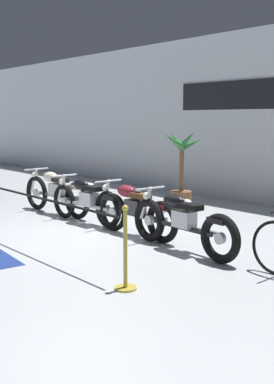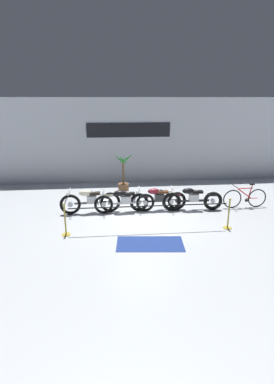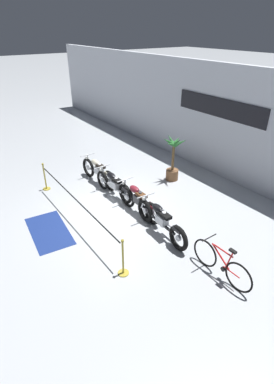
{
  "view_description": "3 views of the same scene",
  "coord_description": "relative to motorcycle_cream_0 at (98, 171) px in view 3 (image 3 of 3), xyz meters",
  "views": [
    {
      "loc": [
        7.04,
        -4.8,
        2.09
      ],
      "look_at": [
        0.29,
        1.07,
        0.71
      ],
      "focal_mm": 45.0,
      "sensor_mm": 36.0,
      "label": 1
    },
    {
      "loc": [
        -1.24,
        -10.02,
        4.14
      ],
      "look_at": [
        -0.16,
        0.95,
        0.69
      ],
      "focal_mm": 28.0,
      "sensor_mm": 36.0,
      "label": 2
    },
    {
      "loc": [
        7.33,
        -4.04,
        5.37
      ],
      "look_at": [
        0.38,
        0.82,
        0.61
      ],
      "focal_mm": 28.0,
      "sensor_mm": 36.0,
      "label": 3
    }
  ],
  "objects": [
    {
      "name": "back_wall",
      "position": [
        1.95,
        4.46,
        1.61
      ],
      "size": [
        28.0,
        0.29,
        4.2
      ],
      "color": "silver",
      "rests_on": "ground"
    },
    {
      "name": "motorcycle_black_1",
      "position": [
        1.28,
        -0.06,
        -0.02
      ],
      "size": [
        2.29,
        0.62,
        0.93
      ],
      "color": "black",
      "rests_on": "ground"
    },
    {
      "name": "stanchion_mid_left",
      "position": [
        4.61,
        -1.84,
        -0.13
      ],
      "size": [
        0.28,
        0.28,
        1.05
      ],
      "color": "gold",
      "rests_on": "ground"
    },
    {
      "name": "bicycle",
      "position": [
        6.04,
        0.02,
        -0.09
      ],
      "size": [
        1.77,
        0.48,
        0.98
      ],
      "color": "black",
      "rests_on": "ground"
    },
    {
      "name": "motorcycle_cream_0",
      "position": [
        0.0,
        0.0,
        0.0
      ],
      "size": [
        2.26,
        0.62,
        0.97
      ],
      "color": "black",
      "rests_on": "ground"
    },
    {
      "name": "potted_palm_left_of_row",
      "position": [
        1.39,
        2.51,
        0.34
      ],
      "size": [
        0.93,
        0.95,
        1.86
      ],
      "color": "brown",
      "rests_on": "ground"
    },
    {
      "name": "floor_banner",
      "position": [
        1.88,
        -2.72,
        -0.48
      ],
      "size": [
        2.08,
        1.22,
        0.01
      ],
      "primitive_type": "cube",
      "rotation": [
        0.0,
        0.0,
        -0.1
      ],
      "color": "navy",
      "rests_on": "ground"
    },
    {
      "name": "motorcycle_maroon_2",
      "position": [
        2.57,
        0.03,
        -0.02
      ],
      "size": [
        2.19,
        0.62,
        0.94
      ],
      "color": "black",
      "rests_on": "ground"
    },
    {
      "name": "stanchion_far_left",
      "position": [
        0.84,
        -1.84,
        0.17
      ],
      "size": [
        5.33,
        0.28,
        1.05
      ],
      "color": "gold",
      "rests_on": "ground"
    },
    {
      "name": "ground_plane",
      "position": [
        1.95,
        -0.66,
        -0.49
      ],
      "size": [
        120.0,
        120.0,
        0.0
      ],
      "primitive_type": "plane",
      "color": "#B2B7BC"
    },
    {
      "name": "motorcycle_black_3",
      "position": [
        3.88,
        -0.09,
        -0.03
      ],
      "size": [
        2.34,
        0.62,
        0.94
      ],
      "color": "black",
      "rests_on": "ground"
    }
  ]
}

